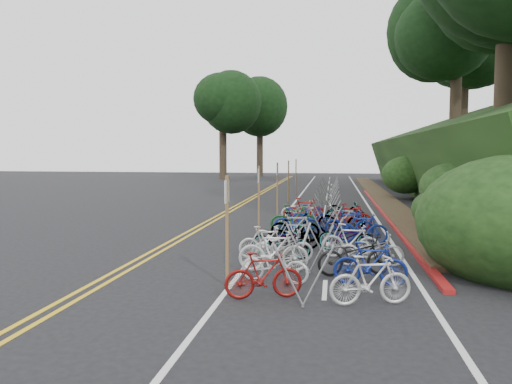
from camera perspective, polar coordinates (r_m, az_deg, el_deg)
ground at (r=13.50m, az=-5.39°, el=-8.24°), size 120.00×120.00×0.00m
road_markings at (r=23.20m, az=2.27°, el=-2.84°), size 7.47×80.00×0.01m
red_curb at (r=25.05m, az=14.38°, el=-2.32°), size 0.25×28.00×0.10m
embankment at (r=33.25m, az=25.85°, el=3.37°), size 14.30×48.14×9.11m
tree_cluster at (r=36.62m, az=19.89°, el=19.14°), size 33.29×54.74×19.89m
bike_rack_front at (r=10.98m, az=5.84°, el=-6.39°), size 1.18×2.94×1.25m
bike_racks_rest at (r=25.85m, az=8.24°, el=-0.23°), size 1.14×23.00×1.17m
signpost_near at (r=11.06m, az=-3.33°, el=-3.61°), size 0.08×0.40×2.48m
signposts_rest at (r=26.94m, az=3.16°, el=1.23°), size 0.08×18.40×2.50m
bike_front at (r=14.19m, az=1.06°, el=-5.71°), size 0.92×1.58×0.92m
bike_valet at (r=16.07m, az=7.61°, el=-4.45°), size 3.30×13.93×1.08m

